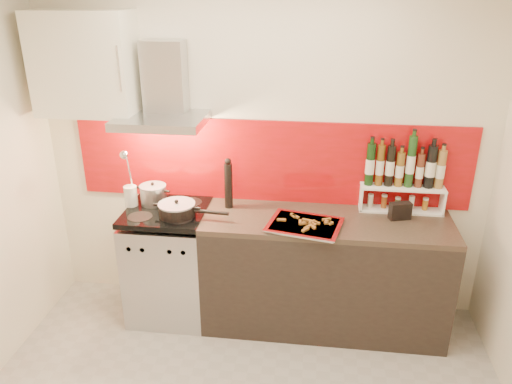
# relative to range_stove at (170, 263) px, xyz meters

# --- Properties ---
(back_wall) EXTENTS (3.40, 0.02, 2.60)m
(back_wall) POSITION_rel_range_stove_xyz_m (0.70, 0.30, 0.86)
(back_wall) COLOR silver
(back_wall) RESTS_ON ground
(backsplash) EXTENTS (3.00, 0.02, 0.64)m
(backsplash) POSITION_rel_range_stove_xyz_m (0.75, 0.29, 0.78)
(backsplash) COLOR #9A0D08
(backsplash) RESTS_ON back_wall
(range_stove) EXTENTS (0.60, 0.60, 0.91)m
(range_stove) POSITION_rel_range_stove_xyz_m (0.00, 0.00, 0.00)
(range_stove) COLOR #B7B7BA
(range_stove) RESTS_ON ground
(counter) EXTENTS (1.80, 0.60, 0.90)m
(counter) POSITION_rel_range_stove_xyz_m (1.20, 0.00, 0.01)
(counter) COLOR black
(counter) RESTS_ON ground
(range_hood) EXTENTS (0.62, 0.50, 0.61)m
(range_hood) POSITION_rel_range_stove_xyz_m (0.00, 0.14, 1.30)
(range_hood) COLOR #B7B7BA
(range_hood) RESTS_ON back_wall
(upper_cabinet) EXTENTS (0.70, 0.35, 0.72)m
(upper_cabinet) POSITION_rel_range_stove_xyz_m (-0.55, 0.13, 1.51)
(upper_cabinet) COLOR white
(upper_cabinet) RESTS_ON back_wall
(stock_pot) EXTENTS (0.20, 0.20, 0.17)m
(stock_pot) POSITION_rel_range_stove_xyz_m (-0.12, 0.09, 0.54)
(stock_pot) COLOR #B7B7BA
(stock_pot) RESTS_ON range_stove
(saute_pan) EXTENTS (0.52, 0.27, 0.12)m
(saute_pan) POSITION_rel_range_stove_xyz_m (0.12, -0.09, 0.52)
(saute_pan) COLOR black
(saute_pan) RESTS_ON range_stove
(utensil_jar) EXTENTS (0.10, 0.15, 0.47)m
(utensil_jar) POSITION_rel_range_stove_xyz_m (-0.28, 0.03, 0.60)
(utensil_jar) COLOR silver
(utensil_jar) RESTS_ON range_stove
(pepper_mill) EXTENTS (0.06, 0.06, 0.39)m
(pepper_mill) POSITION_rel_range_stove_xyz_m (0.46, 0.12, 0.65)
(pepper_mill) COLOR black
(pepper_mill) RESTS_ON counter
(step_shelf) EXTENTS (0.61, 0.17, 0.58)m
(step_shelf) POSITION_rel_range_stove_xyz_m (1.74, 0.23, 0.72)
(step_shelf) COLOR white
(step_shelf) RESTS_ON counter
(caddy_box) EXTENTS (0.17, 0.11, 0.13)m
(caddy_box) POSITION_rel_range_stove_xyz_m (1.72, 0.08, 0.52)
(caddy_box) COLOR black
(caddy_box) RESTS_ON counter
(baking_tray) EXTENTS (0.57, 0.48, 0.03)m
(baking_tray) POSITION_rel_range_stove_xyz_m (1.04, -0.14, 0.47)
(baking_tray) COLOR silver
(baking_tray) RESTS_ON counter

